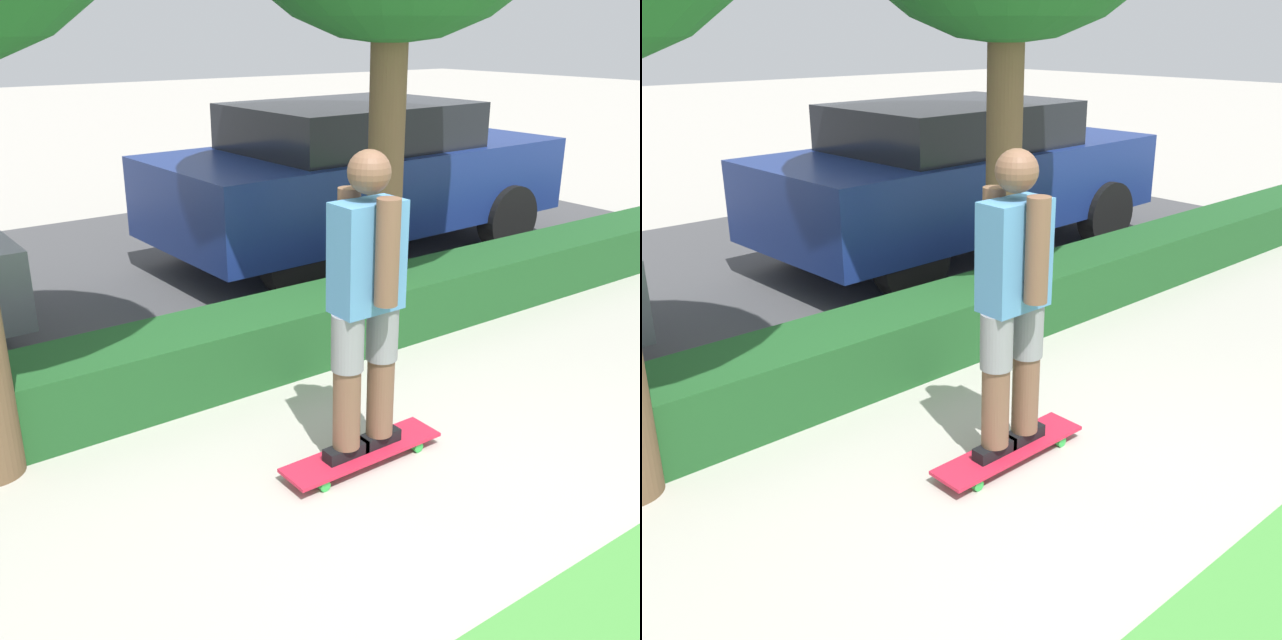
# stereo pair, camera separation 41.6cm
# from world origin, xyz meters

# --- Properties ---
(ground_plane) EXTENTS (60.00, 60.00, 0.00)m
(ground_plane) POSITION_xyz_m (0.00, 0.00, 0.00)
(ground_plane) COLOR #ADA89E
(street_asphalt) EXTENTS (13.08, 5.00, 0.01)m
(street_asphalt) POSITION_xyz_m (0.00, 4.20, 0.00)
(street_asphalt) COLOR #474749
(street_asphalt) RESTS_ON ground_plane
(hedge_row) EXTENTS (13.08, 0.60, 0.46)m
(hedge_row) POSITION_xyz_m (0.00, 1.60, 0.23)
(hedge_row) COLOR #1E5123
(hedge_row) RESTS_ON ground_plane
(skateboard) EXTENTS (0.97, 0.24, 0.08)m
(skateboard) POSITION_xyz_m (0.05, 0.23, 0.07)
(skateboard) COLOR red
(skateboard) RESTS_ON ground_plane
(skater_person) EXTENTS (0.49, 0.42, 1.65)m
(skater_person) POSITION_xyz_m (0.05, 0.23, 0.96)
(skater_person) COLOR black
(skater_person) RESTS_ON skateboard
(parked_car_middle) EXTENTS (4.45, 2.01, 1.57)m
(parked_car_middle) POSITION_xyz_m (2.62, 3.52, 0.84)
(parked_car_middle) COLOR navy
(parked_car_middle) RESTS_ON ground_plane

